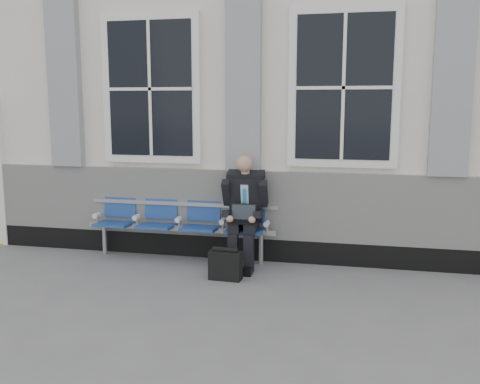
# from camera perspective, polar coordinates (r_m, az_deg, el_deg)

# --- Properties ---
(ground) EXTENTS (70.00, 70.00, 0.00)m
(ground) POSITION_cam_1_polar(r_m,az_deg,el_deg) (5.72, 6.28, -11.74)
(ground) COLOR slate
(ground) RESTS_ON ground
(station_building) EXTENTS (14.40, 4.40, 4.49)m
(station_building) POSITION_cam_1_polar(r_m,az_deg,el_deg) (8.80, 8.93, 10.35)
(station_building) COLOR silver
(station_building) RESTS_ON ground
(bench) EXTENTS (2.60, 0.47, 0.91)m
(bench) POSITION_cam_1_polar(r_m,az_deg,el_deg) (7.17, -6.38, -2.78)
(bench) COLOR #9EA0A3
(bench) RESTS_ON ground
(businessman) EXTENTS (0.58, 0.78, 1.42)m
(businessman) POSITION_cam_1_polar(r_m,az_deg,el_deg) (6.77, 0.49, -1.58)
(businessman) COLOR black
(businessman) RESTS_ON ground
(briefcase) EXTENTS (0.39, 0.18, 0.39)m
(briefcase) POSITION_cam_1_polar(r_m,az_deg,el_deg) (6.36, -1.56, -7.76)
(briefcase) COLOR black
(briefcase) RESTS_ON ground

